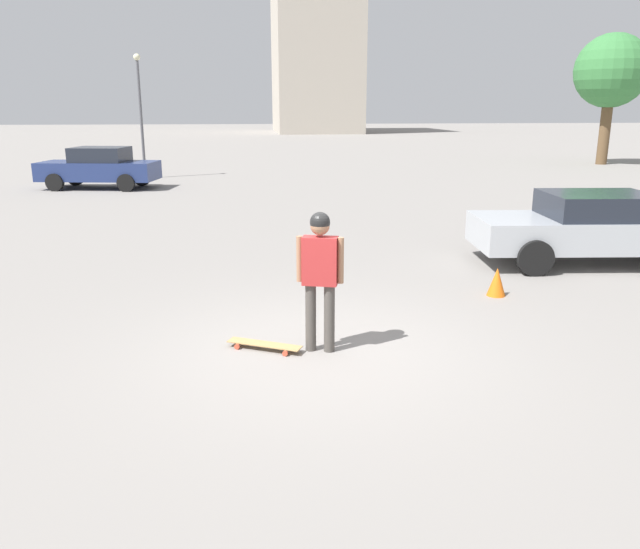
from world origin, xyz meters
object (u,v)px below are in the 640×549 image
skateboard (264,345)px  traffic_cone (497,282)px  car_parked_near (592,227)px  car_parked_far (99,167)px  person (320,268)px

skateboard → traffic_cone: bearing=-126.9°
car_parked_near → car_parked_far: size_ratio=1.01×
person → car_parked_near: size_ratio=0.39×
car_parked_far → traffic_cone: 17.81m
person → skateboard: person is taller
person → traffic_cone: (1.99, -3.14, -0.85)m
skateboard → car_parked_far: car_parked_far is taller
car_parked_near → traffic_cone: (-1.87, 2.66, -0.49)m
person → car_parked_far: size_ratio=0.39×
skateboard → traffic_cone: 4.27m
traffic_cone → car_parked_far: bearing=31.7°
person → traffic_cone: 3.82m
person → traffic_cone: person is taller
skateboard → car_parked_far: (17.04, 5.51, 0.72)m
skateboard → car_parked_far: size_ratio=0.21×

